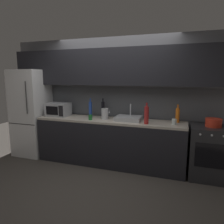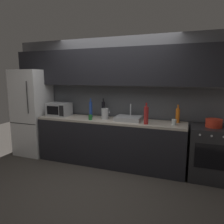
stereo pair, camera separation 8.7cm
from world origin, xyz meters
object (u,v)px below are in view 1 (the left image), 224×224
wine_bottle_orange (178,115)px  mug_clear (174,122)px  kettle (105,114)px  refrigerator (32,113)px  wine_bottle_red (146,115)px  mug_green (90,117)px  wine_bottle_dark (103,109)px  oven_range (208,152)px  wine_bottle_blue (90,109)px  cooking_pot (213,123)px  microwave (58,109)px

wine_bottle_orange → mug_clear: 0.23m
kettle → wine_bottle_orange: 1.35m
mug_clear → refrigerator: bearing=178.7°
wine_bottle_red → mug_clear: bearing=10.5°
wine_bottle_red → wine_bottle_orange: wine_bottle_red is taller
wine_bottle_red → mug_green: size_ratio=3.83×
kettle → mug_green: size_ratio=2.42×
refrigerator → wine_bottle_dark: bearing=8.0°
oven_range → mug_clear: (-0.57, -0.07, 0.50)m
wine_bottle_blue → cooking_pot: 2.29m
wine_bottle_red → mug_green: (-1.07, -0.00, -0.11)m
microwave → cooking_pot: (2.97, -0.02, -0.07)m
refrigerator → wine_bottle_orange: (3.08, 0.14, 0.10)m
oven_range → wine_bottle_orange: size_ratio=2.74×
refrigerator → wine_bottle_orange: refrigerator is taller
microwave → wine_bottle_blue: size_ratio=1.20×
wine_bottle_red → oven_range: bearing=8.4°
cooking_pot → mug_green: bearing=-175.8°
wine_bottle_dark → cooking_pot: wine_bottle_dark is taller
oven_range → kettle: (-1.87, 0.01, 0.56)m
cooking_pot → oven_range: bearing=-178.4°
kettle → refrigerator: bearing=-179.8°
kettle → wine_bottle_orange: wine_bottle_orange is taller
kettle → mug_green: kettle is taller
oven_range → wine_bottle_orange: 0.80m
microwave → wine_bottle_blue: bearing=8.1°
oven_range → wine_bottle_dark: (-2.00, 0.23, 0.61)m
kettle → mug_clear: kettle is taller
oven_range → mug_green: mug_green is taller
wine_bottle_red → mug_clear: (0.47, 0.09, -0.11)m
wine_bottle_orange → oven_range: bearing=-15.3°
wine_bottle_orange → microwave: bearing=-177.0°
oven_range → wine_bottle_red: size_ratio=2.40×
oven_range → wine_bottle_orange: (-0.53, 0.14, 0.58)m
wine_bottle_dark → microwave: bearing=-167.4°
wine_bottle_red → mug_green: bearing=-179.9°
mug_green → refrigerator: bearing=174.0°
kettle → wine_bottle_orange: bearing=5.7°
cooking_pot → microwave: bearing=179.6°
mug_green → cooking_pot: 2.16m
mug_clear → wine_bottle_dark: bearing=168.4°
oven_range → refrigerator: bearing=180.0°
wine_bottle_orange → mug_clear: (-0.04, -0.21, -0.08)m
refrigerator → microwave: refrigerator is taller
kettle → mug_clear: (1.30, -0.08, -0.06)m
wine_bottle_red → wine_bottle_orange: size_ratio=1.14×
kettle → wine_bottle_red: size_ratio=0.63×
microwave → wine_bottle_dark: size_ratio=1.21×
oven_range → wine_bottle_blue: wine_bottle_blue is taller
microwave → mug_clear: bearing=-2.1°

